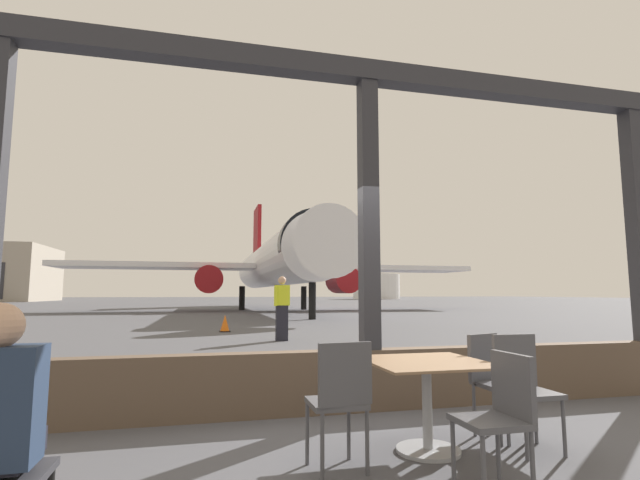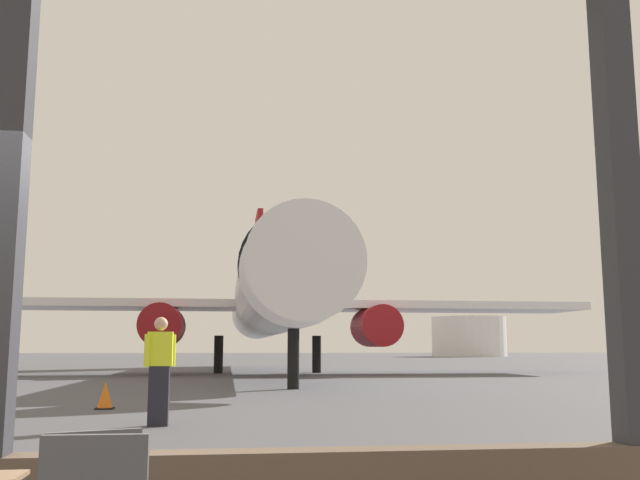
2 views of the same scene
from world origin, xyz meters
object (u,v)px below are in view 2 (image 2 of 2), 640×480
object	(u,v)px
airplane	(270,299)
traffic_cone	(105,396)
ground_crew_worker	(160,369)
fuel_storage_tank	(469,337)

from	to	relation	value
airplane	traffic_cone	world-z (taller)	airplane
traffic_cone	ground_crew_worker	bearing A→B (deg)	-67.70
fuel_storage_tank	traffic_cone	bearing A→B (deg)	-114.07
ground_crew_worker	fuel_storage_tank	distance (m)	87.16
airplane	fuel_storage_tank	distance (m)	65.95
fuel_storage_tank	ground_crew_worker	bearing A→B (deg)	-112.34
ground_crew_worker	airplane	bearing A→B (deg)	82.00
fuel_storage_tank	airplane	bearing A→B (deg)	-117.11
ground_crew_worker	fuel_storage_tank	size ratio (longest dim) A/B	0.18
airplane	fuel_storage_tank	bearing A→B (deg)	62.89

